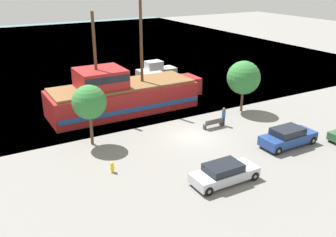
# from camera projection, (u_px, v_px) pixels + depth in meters

# --- Properties ---
(ground_plane) EXTENTS (160.00, 160.00, 0.00)m
(ground_plane) POSITION_uv_depth(u_px,v_px,m) (193.00, 136.00, 31.55)
(ground_plane) COLOR gray
(water_surface) EXTENTS (80.00, 80.00, 0.00)m
(water_surface) POSITION_uv_depth(u_px,v_px,m) (59.00, 50.00, 67.18)
(water_surface) COLOR slate
(water_surface) RESTS_ON ground
(pirate_ship) EXTENTS (15.76, 5.03, 11.00)m
(pirate_ship) POSITION_uv_depth(u_px,v_px,m) (121.00, 95.00, 36.76)
(pirate_ship) COLOR #A31E1E
(pirate_ship) RESTS_ON water_surface
(moored_boat_dockside) EXTENTS (6.20, 1.96, 1.77)m
(moored_boat_dockside) POSITION_uv_depth(u_px,v_px,m) (157.00, 81.00, 44.96)
(moored_boat_dockside) COLOR #2D333D
(moored_boat_dockside) RESTS_ON water_surface
(moored_boat_outer) EXTENTS (5.23, 2.06, 2.12)m
(moored_boat_outer) POSITION_uv_depth(u_px,v_px,m) (156.00, 71.00, 49.41)
(moored_boat_outer) COLOR #B7B2A8
(moored_boat_outer) RESTS_ON water_surface
(parked_car_curb_front) EXTENTS (4.61, 1.87, 1.35)m
(parked_car_curb_front) POSITION_uv_depth(u_px,v_px,m) (224.00, 173.00, 24.44)
(parked_car_curb_front) COLOR #B7BCC6
(parked_car_curb_front) RESTS_ON ground_plane
(parked_car_curb_mid) EXTENTS (4.74, 1.92, 1.53)m
(parked_car_curb_mid) POSITION_uv_depth(u_px,v_px,m) (288.00, 137.00, 29.62)
(parked_car_curb_mid) COLOR navy
(parked_car_curb_mid) RESTS_ON ground_plane
(fire_hydrant) EXTENTS (0.42, 0.25, 0.76)m
(fire_hydrant) POSITION_uv_depth(u_px,v_px,m) (112.00, 167.00, 25.77)
(fire_hydrant) COLOR yellow
(fire_hydrant) RESTS_ON ground_plane
(bench_promenade_east) EXTENTS (1.89, 0.45, 0.85)m
(bench_promenade_east) POSITION_uv_depth(u_px,v_px,m) (213.00, 123.00, 33.14)
(bench_promenade_east) COLOR #4C4742
(bench_promenade_east) RESTS_ON ground_plane
(pedestrian_walking_near) EXTENTS (0.32, 0.32, 1.71)m
(pedestrian_walking_near) POSITION_uv_depth(u_px,v_px,m) (224.00, 116.00, 33.52)
(pedestrian_walking_near) COLOR #232838
(pedestrian_walking_near) RESTS_ON ground_plane
(tree_row_east) EXTENTS (2.69, 2.69, 4.93)m
(tree_row_east) POSITION_uv_depth(u_px,v_px,m) (89.00, 102.00, 28.84)
(tree_row_east) COLOR brown
(tree_row_east) RESTS_ON ground_plane
(tree_row_mideast) EXTENTS (3.24, 3.24, 5.06)m
(tree_row_mideast) POSITION_uv_depth(u_px,v_px,m) (244.00, 78.00, 36.10)
(tree_row_mideast) COLOR brown
(tree_row_mideast) RESTS_ON ground_plane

